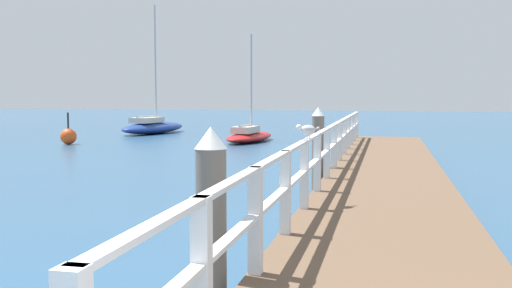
{
  "coord_description": "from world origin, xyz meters",
  "views": [
    {
      "loc": [
        0.03,
        -1.21,
        2.19
      ],
      "look_at": [
        -1.9,
        7.48,
        1.44
      ],
      "focal_mm": 41.73,
      "sensor_mm": 36.0,
      "label": 1
    }
  ],
  "objects": [
    {
      "name": "dock_piling_near",
      "position": [
        -1.52,
        3.88,
        0.96
      ],
      "size": [
        0.29,
        0.29,
        1.9
      ],
      "color": "#6B6056",
      "rests_on": "ground_plane"
    },
    {
      "name": "pier_railing",
      "position": [
        -1.14,
        11.25,
        1.16
      ],
      "size": [
        0.12,
        21.02,
        0.99
      ],
      "color": "white",
      "rests_on": "pier_deck"
    },
    {
      "name": "seagull_foreground",
      "position": [
        -1.14,
        7.59,
        1.67
      ],
      "size": [
        0.35,
        0.39,
        0.21
      ],
      "rotation": [
        0.0,
        0.0,
        2.42
      ],
      "color": "white",
      "rests_on": "pier_railing"
    },
    {
      "name": "pier_deck",
      "position": [
        0.0,
        11.25,
        0.27
      ],
      "size": [
        2.43,
        22.5,
        0.54
      ],
      "primitive_type": "cube",
      "color": "brown",
      "rests_on": "ground_plane"
    },
    {
      "name": "boat_3",
      "position": [
        -6.25,
        25.48,
        0.3
      ],
      "size": [
        2.02,
        4.71,
        4.95
      ],
      "rotation": [
        0.0,
        0.0,
        -0.11
      ],
      "color": "red",
      "rests_on": "ground_plane"
    },
    {
      "name": "channel_buoy",
      "position": [
        -13.63,
        22.31,
        0.36
      ],
      "size": [
        0.7,
        0.7,
        1.4
      ],
      "color": "#E54C19",
      "rests_on": "ground_plane"
    },
    {
      "name": "boat_4",
      "position": [
        -12.84,
        29.99,
        0.39
      ],
      "size": [
        2.89,
        5.66,
        7.16
      ],
      "rotation": [
        0.0,
        0.0,
        -0.19
      ],
      "color": "navy",
      "rests_on": "ground_plane"
    },
    {
      "name": "dock_piling_far",
      "position": [
        -1.52,
        12.2,
        0.96
      ],
      "size": [
        0.29,
        0.29,
        1.9
      ],
      "color": "#6B6056",
      "rests_on": "ground_plane"
    }
  ]
}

